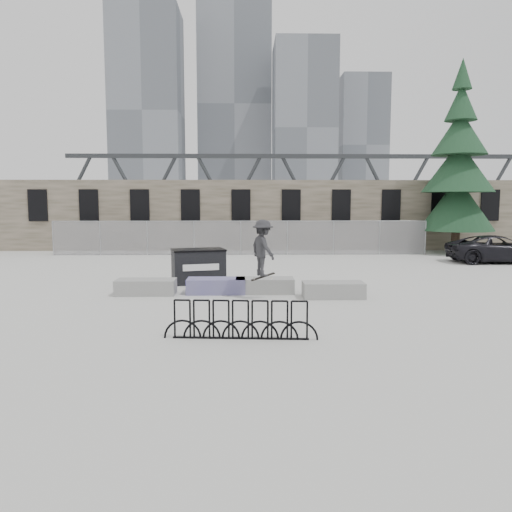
% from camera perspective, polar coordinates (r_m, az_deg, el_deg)
% --- Properties ---
extents(ground, '(120.00, 120.00, 0.00)m').
position_cam_1_polar(ground, '(17.16, -2.13, -4.36)').
color(ground, '#B6B5B1').
rests_on(ground, ground).
extents(stone_wall, '(36.00, 2.58, 4.50)m').
position_cam_1_polar(stone_wall, '(33.11, -1.71, 4.72)').
color(stone_wall, brown).
rests_on(stone_wall, ground).
extents(chainlink_fence, '(22.06, 0.06, 2.02)m').
position_cam_1_polar(chainlink_fence, '(29.44, -1.76, 2.14)').
color(chainlink_fence, gray).
rests_on(chainlink_fence, ground).
extents(planter_far_left, '(2.00, 0.90, 0.52)m').
position_cam_1_polar(planter_far_left, '(17.43, -12.47, -3.40)').
color(planter_far_left, '#989996').
rests_on(planter_far_left, ground).
extents(planter_center_left, '(2.00, 0.90, 0.52)m').
position_cam_1_polar(planter_center_left, '(17.29, -4.57, -3.34)').
color(planter_center_left, navy).
rests_on(planter_center_left, ground).
extents(planter_center_right, '(2.00, 0.90, 0.52)m').
position_cam_1_polar(planter_center_right, '(17.31, 1.01, -3.31)').
color(planter_center_right, '#989996').
rests_on(planter_center_right, ground).
extents(planter_offset, '(2.00, 0.90, 0.52)m').
position_cam_1_polar(planter_offset, '(16.66, 8.83, -3.77)').
color(planter_offset, '#989996').
rests_on(planter_offset, ground).
extents(dumpster, '(2.26, 1.70, 1.33)m').
position_cam_1_polar(dumpster, '(19.47, -6.60, -1.12)').
color(dumpster, black).
rests_on(dumpster, ground).
extents(bike_rack, '(3.58, 0.30, 0.90)m').
position_cam_1_polar(bike_rack, '(11.57, -1.79, -7.37)').
color(bike_rack, black).
rests_on(bike_rack, ground).
extents(spruce_tree, '(4.40, 4.40, 11.50)m').
position_cam_1_polar(spruce_tree, '(32.56, 22.12, 8.93)').
color(spruce_tree, '#38281E').
rests_on(spruce_tree, ground).
extents(skyline_towers, '(58.00, 28.00, 48.00)m').
position_cam_1_polar(skyline_towers, '(112.07, -1.95, 15.35)').
color(skyline_towers, slate).
rests_on(skyline_towers, ground).
extents(truss_bridge, '(70.00, 3.00, 9.80)m').
position_cam_1_polar(truss_bridge, '(72.52, 6.52, 7.03)').
color(truss_bridge, '#2D3033').
rests_on(truss_bridge, ground).
extents(suv, '(5.13, 2.49, 1.40)m').
position_cam_1_polar(suv, '(28.66, 25.97, 0.72)').
color(suv, black).
rests_on(suv, ground).
extents(skateboarder, '(1.14, 1.35, 1.98)m').
position_cam_1_polar(skateboarder, '(16.03, 0.79, 0.93)').
color(skateboarder, '#2A2A2D').
rests_on(skateboarder, ground).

